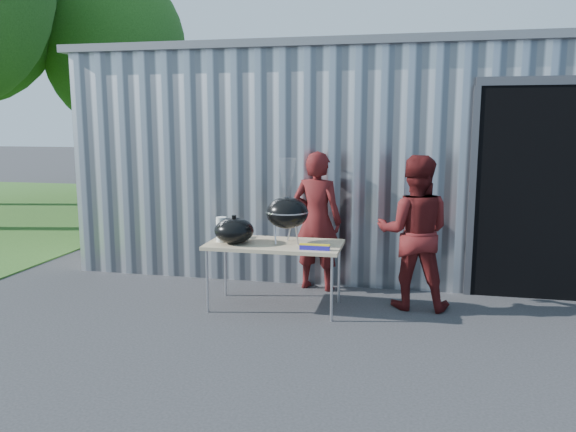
% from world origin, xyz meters
% --- Properties ---
extents(ground, '(80.00, 80.00, 0.00)m').
position_xyz_m(ground, '(0.00, 0.00, 0.00)').
color(ground, '#2C2C2E').
extents(building, '(8.20, 6.20, 3.10)m').
position_xyz_m(building, '(0.92, 4.59, 1.54)').
color(building, silver).
rests_on(building, ground).
extents(tree_far, '(3.74, 3.74, 6.20)m').
position_xyz_m(tree_far, '(-6.50, 9.00, 4.03)').
color(tree_far, '#442D19').
rests_on(tree_far, ground).
extents(folding_table, '(1.50, 0.75, 0.75)m').
position_xyz_m(folding_table, '(-0.13, 0.70, 0.71)').
color(folding_table, tan).
rests_on(folding_table, ground).
extents(kettle_grill, '(0.48, 0.48, 0.95)m').
position_xyz_m(kettle_grill, '(0.01, 0.72, 1.16)').
color(kettle_grill, black).
rests_on(kettle_grill, folding_table).
extents(grill_lid, '(0.44, 0.44, 0.32)m').
position_xyz_m(grill_lid, '(-0.57, 0.60, 0.89)').
color(grill_lid, black).
rests_on(grill_lid, folding_table).
extents(paper_towels, '(0.12, 0.12, 0.28)m').
position_xyz_m(paper_towels, '(-0.73, 0.65, 0.89)').
color(paper_towels, white).
rests_on(paper_towels, folding_table).
extents(white_tub, '(0.20, 0.15, 0.10)m').
position_xyz_m(white_tub, '(-0.68, 0.90, 0.80)').
color(white_tub, white).
rests_on(white_tub, folding_table).
extents(foil_box, '(0.32, 0.06, 0.06)m').
position_xyz_m(foil_box, '(0.37, 0.45, 0.78)').
color(foil_box, '#221AAB').
rests_on(foil_box, folding_table).
extents(person_cook, '(0.70, 0.53, 1.74)m').
position_xyz_m(person_cook, '(0.22, 1.55, 0.87)').
color(person_cook, '#531414').
rests_on(person_cook, ground).
extents(person_bystander, '(0.85, 0.67, 1.73)m').
position_xyz_m(person_bystander, '(1.40, 1.06, 0.86)').
color(person_bystander, '#531414').
rests_on(person_bystander, ground).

